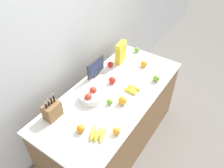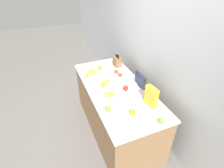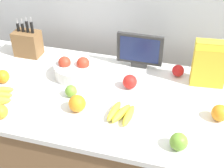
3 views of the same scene
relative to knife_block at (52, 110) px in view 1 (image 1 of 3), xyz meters
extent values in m
plane|color=slate|center=(0.61, -0.29, -0.96)|extent=(14.00, 14.00, 0.00)
cube|color=silver|center=(0.61, 0.35, 0.34)|extent=(9.00, 0.06, 2.60)
cube|color=olive|center=(0.61, -0.29, -0.54)|extent=(1.83, 0.81, 0.84)
cube|color=white|center=(0.61, -0.29, -0.10)|extent=(1.86, 0.84, 0.03)
cube|color=brown|center=(0.00, 0.00, 0.00)|extent=(0.17, 0.11, 0.17)
cylinder|color=black|center=(-0.05, 0.00, 0.11)|extent=(0.02, 0.02, 0.05)
cube|color=silver|center=(-0.05, 0.00, 0.15)|extent=(0.01, 0.00, 0.03)
cylinder|color=black|center=(-0.02, 0.00, 0.11)|extent=(0.02, 0.02, 0.05)
cube|color=silver|center=(-0.02, 0.00, 0.15)|extent=(0.01, 0.00, 0.04)
cylinder|color=black|center=(0.02, 0.00, 0.12)|extent=(0.02, 0.02, 0.07)
cube|color=silver|center=(0.02, 0.00, 0.17)|extent=(0.01, 0.00, 0.03)
cylinder|color=black|center=(0.05, 0.00, 0.12)|extent=(0.02, 0.02, 0.07)
cube|color=silver|center=(0.05, 0.00, 0.17)|extent=(0.01, 0.00, 0.03)
cube|color=#2D2D2D|center=(0.73, 0.05, -0.07)|extent=(0.10, 0.03, 0.03)
cube|color=#2D2D2D|center=(0.73, 0.05, 0.04)|extent=(0.28, 0.02, 0.19)
cube|color=#19234C|center=(0.73, 0.03, 0.04)|extent=(0.24, 0.00, 0.16)
cube|color=gold|center=(1.14, -0.04, 0.05)|extent=(0.19, 0.09, 0.27)
cube|color=yellow|center=(1.14, -0.04, 0.16)|extent=(0.19, 0.09, 0.04)
cylinder|color=silver|center=(0.39, -0.16, -0.05)|extent=(0.25, 0.25, 0.08)
sphere|color=red|center=(0.44, -0.15, 0.00)|extent=(0.08, 0.08, 0.08)
sphere|color=red|center=(0.33, -0.17, 0.00)|extent=(0.07, 0.07, 0.07)
ellipsoid|color=yellow|center=(0.05, -0.44, -0.06)|extent=(0.17, 0.11, 0.04)
ellipsoid|color=yellow|center=(0.07, -0.49, -0.06)|extent=(0.17, 0.09, 0.04)
ellipsoid|color=yellow|center=(0.08, -0.53, -0.06)|extent=(0.17, 0.09, 0.04)
ellipsoid|color=yellow|center=(0.79, -0.45, -0.07)|extent=(0.05, 0.16, 0.04)
ellipsoid|color=yellow|center=(0.75, -0.44, -0.07)|extent=(0.09, 0.17, 0.04)
ellipsoid|color=yellow|center=(0.71, -0.44, -0.07)|extent=(0.06, 0.17, 0.04)
sphere|color=#6B9E33|center=(0.44, -0.35, -0.05)|extent=(0.07, 0.07, 0.07)
sphere|color=#6B9E33|center=(1.46, -0.10, -0.05)|extent=(0.07, 0.07, 0.07)
sphere|color=#6B9E33|center=(1.04, -0.59, -0.05)|extent=(0.08, 0.08, 0.08)
sphere|color=red|center=(0.98, 0.01, -0.05)|extent=(0.07, 0.07, 0.07)
sphere|color=red|center=(0.73, -0.19, -0.05)|extent=(0.08, 0.08, 0.08)
sphere|color=orange|center=(0.01, -0.33, -0.05)|extent=(0.08, 0.08, 0.08)
sphere|color=orange|center=(0.52, -0.46, -0.04)|extent=(0.09, 0.09, 0.09)
sphere|color=orange|center=(0.17, -0.61, -0.05)|extent=(0.07, 0.07, 0.07)
sphere|color=orange|center=(1.22, -0.34, -0.04)|extent=(0.08, 0.08, 0.08)
camera|label=1|loc=(-0.84, -1.25, 1.53)|focal=35.00mm
camera|label=2|loc=(2.56, -1.16, 1.42)|focal=28.00mm
camera|label=3|loc=(1.03, -1.61, 0.94)|focal=50.00mm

